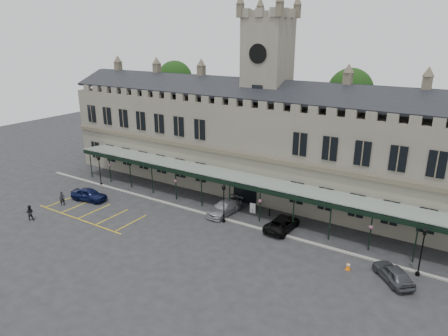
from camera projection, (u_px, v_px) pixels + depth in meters
The scene contains 21 objects.
ground at pixel (193, 238), 41.47m from camera, with size 140.00×140.00×0.00m, color #252527.
station_building at pixel (264, 144), 52.19m from camera, with size 60.00×10.36×17.30m.
clock_tower at pixel (266, 93), 50.16m from camera, with size 5.60×5.60×24.80m.
canopy at pixel (231, 194), 46.70m from camera, with size 50.00×4.10×4.30m.
kerb at pixel (222, 218), 45.87m from camera, with size 60.00×0.40×0.12m, color gray.
parking_markings at pixel (91, 213), 47.37m from camera, with size 16.00×6.00×0.01m, color gold, non-canonical shape.
tree_behind_left at pixel (175, 80), 68.63m from camera, with size 6.00×6.00×16.00m.
tree_behind_mid at pixel (350, 92), 53.43m from camera, with size 6.00×6.00×16.00m.
lamp_post_left at pixel (100, 168), 55.35m from camera, with size 0.41×0.41×4.36m.
lamp_post_mid at pixel (224, 200), 44.17m from camera, with size 0.44×0.44×4.63m.
lamp_post_right at pixel (422, 247), 34.14m from camera, with size 0.45×0.45×4.71m.
traffic_cone at pixel (348, 266), 35.78m from camera, with size 0.48×0.48×0.76m.
sign_board at pixel (253, 208), 47.18m from camera, with size 0.72×0.12×1.23m.
bollard_left at pixel (230, 199), 50.09m from camera, with size 0.17×0.17×0.95m, color black.
bollard_right at pixel (269, 212), 46.47m from camera, with size 0.16×0.16×0.88m, color black.
car_left_a at pixel (89, 194), 50.70m from camera, with size 1.91×4.75×1.62m, color #0C1338.
car_taxi at pixel (224, 208), 46.93m from camera, with size 2.15×5.30×1.54m, color gray.
car_van at pixel (282, 223), 43.09m from camera, with size 2.39×5.18×1.44m, color black.
car_right_a at pixel (393, 273), 34.00m from camera, with size 1.76×4.37×1.49m, color #3D4045.
person_a at pixel (62, 199), 49.20m from camera, with size 0.65×0.43×1.78m, color black.
person_b at pixel (30, 213), 45.31m from camera, with size 0.87×0.68×1.79m, color black.
Camera 1 is at (22.50, -29.61, 20.01)m, focal length 32.00 mm.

